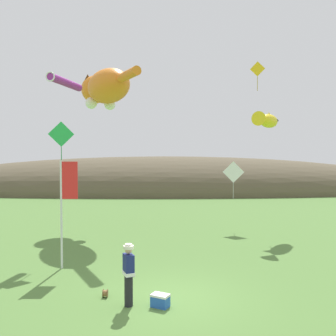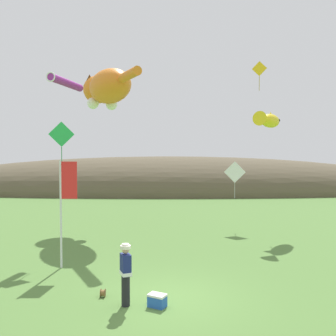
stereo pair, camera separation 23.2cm
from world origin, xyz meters
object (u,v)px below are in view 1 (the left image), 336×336
Objects in this scene: kite_giant_cat at (105,88)px; kite_diamond_white at (233,172)px; kite_diamond_gold at (258,69)px; kite_tube_streamer at (65,82)px; festival_banner_pole at (65,198)px; festival_attendant at (129,273)px; kite_diamond_green at (61,135)px; picnic_cooler at (160,300)px; kite_spool at (105,293)px; kite_fish_windsock at (267,120)px.

kite_giant_cat reaches higher than kite_diamond_white.
kite_diamond_white is (7.50, -1.13, -5.00)m from kite_giant_cat.
kite_giant_cat is at bearing -175.02° from kite_diamond_gold.
festival_banner_pole is at bearing -76.13° from kite_tube_streamer.
kite_giant_cat is (-2.47, 12.11, 7.30)m from festival_attendant.
picnic_cooler is at bearing -53.14° from kite_diamond_green.
kite_diamond_gold reaches higher than kite_spool.
festival_banner_pole is 1.91× the size of kite_diamond_white.
kite_diamond_green is (-4.27, 5.69, 4.95)m from picnic_cooler.
picnic_cooler is at bearing -74.55° from kite_giant_cat.
picnic_cooler is (0.89, -0.07, -0.77)m from festival_attendant.
kite_diamond_green reaches higher than picnic_cooler.
kite_diamond_white reaches higher than festival_attendant.
kite_giant_cat is 3.85× the size of kite_diamond_gold.
festival_banner_pole is 1.42× the size of kite_fish_windsock.
kite_giant_cat is at bearing 171.42° from kite_diamond_white.
festival_attendant is at bearing -117.98° from kite_diamond_gold.
kite_diamond_gold is at bearing 62.02° from festival_attendant.
picnic_cooler is at bearing -4.34° from festival_attendant.
kite_fish_windsock is at bearing 52.53° from kite_spool.
kite_giant_cat is (-1.71, 11.44, 8.13)m from kite_spool.
kite_fish_windsock reaches higher than kite_diamond_green.
kite_diamond_white is (5.03, 10.97, 2.30)m from festival_attendant.
kite_giant_cat reaches higher than picnic_cooler.
festival_attendant is 0.97× the size of kite_diamond_gold.
festival_banner_pole is at bearing -91.39° from kite_giant_cat.
kite_tube_streamer is at bearing 97.12° from kite_diamond_green.
kite_fish_windsock is (6.82, 10.56, 5.24)m from festival_attendant.
kite_fish_windsock is 1.01× the size of kite_tube_streamer.
kite_giant_cat is 7.25m from kite_diamond_green.
kite_diamond_white is at bearing 60.66° from kite_spool.
kite_diamond_green is at bearing -97.91° from kite_giant_cat.
kite_fish_windsock is (9.29, -1.54, -2.06)m from kite_giant_cat.
kite_diamond_green reaches higher than festival_attendant.
kite_fish_windsock reaches higher than picnic_cooler.
kite_giant_cat is 9.09m from kite_diamond_white.
picnic_cooler is at bearing -114.69° from kite_diamond_gold.
kite_diamond_gold is at bearing 58.10° from kite_spool.
kite_diamond_white is at bearing 167.06° from kite_fish_windsock.
kite_giant_cat is 2.46× the size of kite_tube_streamer.
festival_attendant is at bearing -59.04° from kite_diamond_green.
kite_fish_windsock reaches higher than kite_diamond_white.
picnic_cooler is 0.20× the size of kite_fish_windsock.
kite_diamond_white is (7.71, 7.42, 0.58)m from festival_banner_pole.
kite_diamond_white is at bearing 69.46° from picnic_cooler.
festival_banner_pole reaches higher than kite_spool.
kite_tube_streamer is at bearing 113.45° from kite_spool.
kite_giant_cat is (0.21, 8.56, 5.59)m from festival_banner_pole.
festival_attendant is 16.98m from kite_diamond_gold.
kite_diamond_gold is at bearing 29.16° from kite_tube_streamer.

